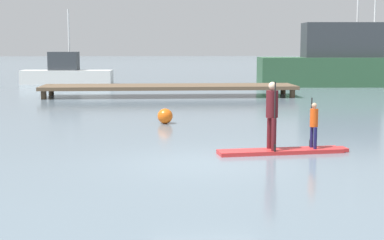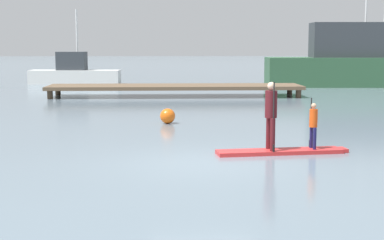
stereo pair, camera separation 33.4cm
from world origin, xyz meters
The scene contains 9 objects.
ground_plane centered at (0.00, 0.00, 0.00)m, with size 240.00×240.00×0.00m, color slate.
paddleboard_near centered at (2.03, 1.12, 0.05)m, with size 3.37×0.94×0.10m.
paddler_adult centered at (1.73, 1.07, 1.07)m, with size 0.33×0.53×1.71m.
paddler_child_solo centered at (2.83, 1.22, 0.75)m, with size 0.23×0.40×1.27m.
fishing_boat_white_large centered at (11.36, 24.21, 1.45)m, with size 11.85×3.89×8.44m.
fishing_boat_green_midground centered at (17.37, 37.22, 1.30)m, with size 10.26×6.07×8.91m.
motor_boat_small_navy centered at (-7.17, 26.98, 0.76)m, with size 6.21×1.87×5.05m.
floating_dock centered at (-0.42, 17.19, 0.50)m, with size 13.13×2.75×0.60m.
mooring_buoy_near centered at (-0.82, 6.76, 0.26)m, with size 0.52×0.52×0.52m, color orange.
Camera 1 is at (-1.18, -13.07, 2.72)m, focal length 54.39 mm.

